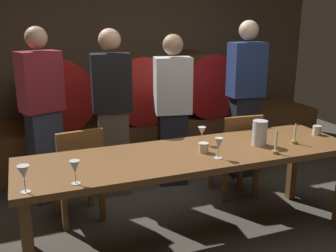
# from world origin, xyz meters

# --- Properties ---
(ground_plane) EXTENTS (7.49, 7.49, 0.00)m
(ground_plane) POSITION_xyz_m (0.00, 0.00, 0.00)
(ground_plane) COLOR #3F3A33
(back_wall) EXTENTS (5.76, 0.24, 2.53)m
(back_wall) POSITION_xyz_m (0.00, 2.73, 1.27)
(back_wall) COLOR brown
(back_wall) RESTS_ON ground
(barrel_shelf) EXTENTS (5.19, 0.90, 0.55)m
(barrel_shelf) POSITION_xyz_m (0.00, 2.18, 0.27)
(barrel_shelf) COLOR brown
(barrel_shelf) RESTS_ON ground
(wine_barrel_left) EXTENTS (0.82, 0.91, 0.82)m
(wine_barrel_left) POSITION_xyz_m (-0.95, 2.18, 0.95)
(wine_barrel_left) COLOR brown
(wine_barrel_left) RESTS_ON barrel_shelf
(wine_barrel_center) EXTENTS (0.82, 0.91, 0.82)m
(wine_barrel_center) POSITION_xyz_m (0.02, 2.18, 0.95)
(wine_barrel_center) COLOR #513319
(wine_barrel_center) RESTS_ON barrel_shelf
(wine_barrel_right) EXTENTS (0.82, 0.91, 0.82)m
(wine_barrel_right) POSITION_xyz_m (0.93, 2.18, 0.95)
(wine_barrel_right) COLOR #513319
(wine_barrel_right) RESTS_ON barrel_shelf
(dining_table) EXTENTS (2.69, 0.76, 0.77)m
(dining_table) POSITION_xyz_m (-0.11, 0.13, 0.70)
(dining_table) COLOR brown
(dining_table) RESTS_ON ground
(chair_left) EXTENTS (0.45, 0.45, 0.88)m
(chair_left) POSITION_xyz_m (-0.91, 0.76, 0.49)
(chair_left) COLOR brown
(chair_left) RESTS_ON ground
(chair_right) EXTENTS (0.43, 0.43, 0.88)m
(chair_right) POSITION_xyz_m (0.66, 0.70, 0.49)
(chair_right) COLOR brown
(chair_right) RESTS_ON ground
(guest_far_left) EXTENTS (0.44, 0.36, 1.72)m
(guest_far_left) POSITION_xyz_m (-1.14, 1.33, 0.88)
(guest_far_left) COLOR #33384C
(guest_far_left) RESTS_ON ground
(guest_center_left) EXTENTS (0.40, 0.28, 1.70)m
(guest_center_left) POSITION_xyz_m (-0.49, 1.22, 0.87)
(guest_center_left) COLOR brown
(guest_center_left) RESTS_ON ground
(guest_center_right) EXTENTS (0.42, 0.31, 1.63)m
(guest_center_right) POSITION_xyz_m (0.18, 1.25, 0.84)
(guest_center_right) COLOR black
(guest_center_right) RESTS_ON ground
(guest_far_right) EXTENTS (0.40, 0.27, 1.77)m
(guest_far_right) POSITION_xyz_m (1.03, 1.18, 0.91)
(guest_far_right) COLOR black
(guest_far_right) RESTS_ON ground
(candle_left) EXTENTS (0.05, 0.05, 0.21)m
(candle_left) POSITION_xyz_m (0.48, -0.14, 0.83)
(candle_left) COLOR olive
(candle_left) RESTS_ON dining_table
(candle_right) EXTENTS (0.05, 0.05, 0.18)m
(candle_right) POSITION_xyz_m (0.79, 0.01, 0.82)
(candle_right) COLOR olive
(candle_right) RESTS_ON dining_table
(pitcher) EXTENTS (0.12, 0.12, 0.21)m
(pitcher) POSITION_xyz_m (0.48, 0.09, 0.87)
(pitcher) COLOR silver
(pitcher) RESTS_ON dining_table
(wine_glass_far_left) EXTENTS (0.07, 0.07, 0.17)m
(wine_glass_far_left) POSITION_xyz_m (-1.36, -0.17, 0.89)
(wine_glass_far_left) COLOR silver
(wine_glass_far_left) RESTS_ON dining_table
(wine_glass_center_left) EXTENTS (0.07, 0.07, 0.16)m
(wine_glass_center_left) POSITION_xyz_m (-1.05, -0.16, 0.88)
(wine_glass_center_left) COLOR silver
(wine_glass_center_left) RESTS_ON dining_table
(wine_glass_center_right) EXTENTS (0.06, 0.06, 0.16)m
(wine_glass_center_right) POSITION_xyz_m (0.02, -0.07, 0.88)
(wine_glass_center_right) COLOR silver
(wine_glass_center_right) RESTS_ON dining_table
(wine_glass_far_right) EXTENTS (0.07, 0.07, 0.15)m
(wine_glass_far_right) POSITION_xyz_m (0.05, 0.28, 0.88)
(wine_glass_far_right) COLOR silver
(wine_glass_far_right) RESTS_ON dining_table
(cup_left) EXTENTS (0.08, 0.08, 0.08)m
(cup_left) POSITION_xyz_m (-0.03, 0.09, 0.81)
(cup_left) COLOR beige
(cup_left) RESTS_ON dining_table
(cup_right) EXTENTS (0.08, 0.08, 0.08)m
(cup_right) POSITION_xyz_m (1.14, 0.15, 0.81)
(cup_right) COLOR beige
(cup_right) RESTS_ON dining_table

